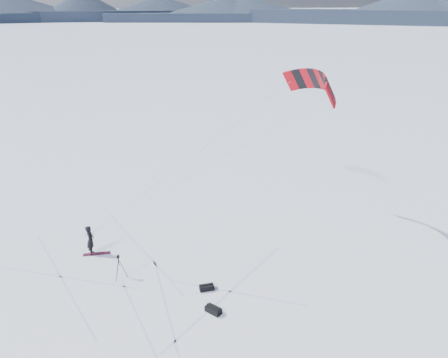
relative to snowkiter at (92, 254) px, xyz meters
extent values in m
plane|color=white|center=(2.70, -3.80, 0.00)|extent=(1800.00, 1800.00, 0.00)
cube|color=#1A2633|center=(177.73, 264.09, 3.00)|extent=(150.19, 119.71, 6.01)
cone|color=#1A2633|center=(177.73, 264.09, 6.01)|extent=(88.58, 88.58, 8.00)
cube|color=#1A2633|center=(81.26, 306.41, 3.00)|extent=(156.46, 80.45, 6.01)
cone|color=#1A2633|center=(81.26, 306.41, 6.01)|extent=(77.75, 77.75, 8.00)
cube|color=#1A2633|center=(-23.72, 315.11, 3.00)|extent=(153.20, 57.23, 6.01)
cone|color=#1A2633|center=(-23.72, 315.11, 6.01)|extent=(69.07, 69.07, 8.00)
cube|color=#A9B7D7|center=(-0.60, -5.50, 0.00)|extent=(3.52, 7.29, 0.01)
cube|color=#A9B7D7|center=(1.10, -3.20, 0.00)|extent=(6.45, 7.79, 0.01)
cube|color=#A9B7D7|center=(2.80, -0.90, 0.00)|extent=(11.66, 3.07, 0.01)
cube|color=#A9B7D7|center=(4.50, -6.60, 0.00)|extent=(1.27, 5.91, 0.01)
cube|color=#A9B7D7|center=(6.20, -4.30, 0.00)|extent=(6.52, 4.83, 0.01)
cube|color=#A9B7D7|center=(7.90, -2.00, 0.00)|extent=(8.85, 4.87, 0.01)
imported|color=black|center=(0.00, 0.00, 0.00)|extent=(0.47, 0.68, 1.80)
cube|color=maroon|center=(0.26, -0.08, 0.02)|extent=(1.52, 0.28, 0.04)
cylinder|color=black|center=(1.88, -2.73, 0.57)|extent=(0.43, 0.05, 1.15)
cylinder|color=black|center=(1.59, -2.55, 0.57)|extent=(0.22, 0.39, 1.15)
cylinder|color=black|center=(1.58, -2.89, 0.57)|extent=(0.25, 0.38, 1.15)
cylinder|color=black|center=(1.69, -2.72, 0.96)|extent=(0.04, 0.04, 0.39)
cube|color=black|center=(1.69, -2.72, 1.21)|extent=(0.08, 0.08, 0.06)
cube|color=black|center=(1.69, -2.72, 1.31)|extent=(0.15, 0.10, 0.11)
cylinder|color=black|center=(1.69, -2.62, 1.31)|extent=(0.08, 0.11, 0.08)
cube|color=black|center=(6.03, -4.59, 0.14)|extent=(0.75, 0.40, 0.27)
cylinder|color=black|center=(6.03, -4.59, 0.29)|extent=(0.70, 0.12, 0.07)
cube|color=black|center=(6.09, -6.37, 0.14)|extent=(0.80, 0.83, 0.29)
cylinder|color=black|center=(6.09, -6.37, 0.31)|extent=(0.56, 0.61, 0.09)
cube|color=#B60510|center=(13.48, -0.75, 8.88)|extent=(1.04, 0.71, 1.43)
cube|color=black|center=(13.71, -0.19, 9.05)|extent=(0.96, 0.74, 1.39)
cube|color=#B60510|center=(13.86, 0.42, 9.17)|extent=(0.87, 0.76, 1.34)
cube|color=black|center=(13.92, 1.06, 9.25)|extent=(0.77, 0.76, 1.29)
cube|color=#B60510|center=(13.88, 1.71, 9.28)|extent=(0.84, 0.76, 1.24)
cube|color=black|center=(13.76, 2.35, 9.25)|extent=(0.93, 0.76, 1.29)
cube|color=#B60510|center=(13.55, 2.96, 9.17)|extent=(1.02, 0.74, 1.34)
cube|color=black|center=(13.26, 3.52, 9.05)|extent=(1.09, 0.69, 1.39)
cube|color=#B60510|center=(12.90, 4.00, 8.88)|extent=(1.16, 0.64, 1.43)
cylinder|color=#9A999F|center=(6.74, -0.37, 5.07)|extent=(13.49, 0.77, 7.63)
cylinder|color=#9A999F|center=(6.45, 2.00, 5.07)|extent=(12.91, 4.03, 7.63)
cylinder|color=black|center=(0.00, 0.00, 1.27)|extent=(0.55, 0.10, 0.03)
camera|label=1|loc=(3.54, -22.79, 13.59)|focal=35.00mm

